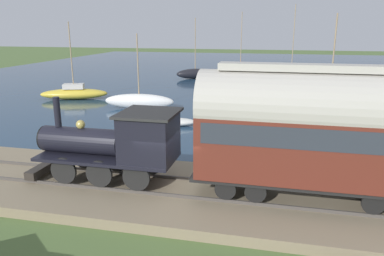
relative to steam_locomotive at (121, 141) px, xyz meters
name	(u,v)px	position (x,y,z in m)	size (l,w,h in m)	color
ground_plane	(175,197)	(-0.08, -2.19, -2.12)	(200.00, 200.00, 0.00)	#516B38
harbor_water	(253,72)	(43.26, -2.19, -2.12)	(80.00, 80.00, 0.01)	navy
rail_embankment	(175,192)	(0.00, -2.19, -1.93)	(5.92, 56.00, 0.50)	#84755B
steam_locomotive	(121,141)	(0.00, 0.00, 0.00)	(2.26, 6.06, 3.27)	black
passenger_coach	(316,127)	(0.00, -7.23, 1.00)	(2.38, 8.47, 4.76)	black
sailboat_blue	(328,116)	(13.46, -9.36, -1.57)	(4.10, 5.88, 7.30)	#335199
sailboat_red	(240,66)	(43.12, -0.37, -1.35)	(2.94, 5.18, 8.53)	#B72D23
sailboat_yellow	(74,93)	(17.71, 12.31, -1.56)	(3.64, 6.24, 6.88)	gold
sailboat_black	(195,73)	(34.06, 4.51, -1.45)	(3.67, 5.04, 7.53)	black
sailboat_navy	(291,71)	(38.98, -7.59, -1.34)	(2.93, 6.27, 9.26)	#192347
sailboat_white	(139,101)	(15.11, 4.98, -1.49)	(1.77, 5.78, 5.95)	white
rowboat_off_pier	(174,122)	(10.45, 0.75, -1.85)	(1.71, 3.10, 0.53)	silver
rowboat_mid_harbor	(131,122)	(9.72, 3.55, -1.85)	(2.10, 1.90, 0.52)	#B7B2A3
rowboat_near_shore	(268,133)	(9.42, -5.46, -1.91)	(2.00, 2.19, 0.39)	silver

